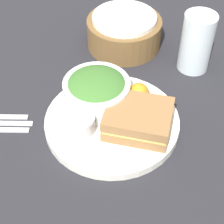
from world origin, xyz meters
The scene contains 8 objects.
ground_plane centered at (0.00, 0.00, 0.00)m, with size 4.00×4.00×0.00m, color #232328.
plate centered at (0.00, 0.00, 0.01)m, with size 0.27×0.27×0.02m, color white.
sandwich centered at (0.06, 0.00, 0.04)m, with size 0.14×0.13×0.05m.
salad_bowl centered at (-0.05, 0.03, 0.05)m, with size 0.14×0.14×0.07m.
dressing_cup centered at (-0.04, -0.05, 0.04)m, with size 0.06×0.06×0.03m, color #B7B7BC.
orange_wedge centered at (0.03, 0.07, 0.04)m, with size 0.04×0.04×0.04m, color orange.
drink_glass centered at (0.10, 0.25, 0.07)m, with size 0.07×0.07×0.14m, color silver.
bread_basket centered at (-0.09, 0.27, 0.04)m, with size 0.18×0.18×0.08m.
Camera 1 is at (0.21, -0.47, 0.57)m, focal length 60.00 mm.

